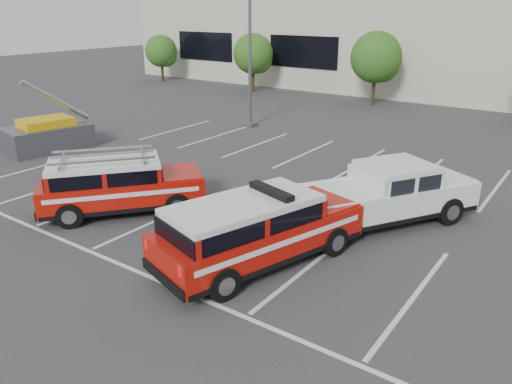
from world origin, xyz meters
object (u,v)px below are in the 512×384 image
(fire_chief_suv, at_px, (257,234))
(white_pickup, at_px, (381,200))
(utility_rig, at_px, (45,135))
(convention_building, at_px, (496,29))
(tree_mid_left, at_px, (377,59))
(ladder_suv, at_px, (119,189))
(tree_left, at_px, (254,55))
(tree_far_left, at_px, (162,52))
(light_pole_left, at_px, (250,29))

(fire_chief_suv, distance_m, white_pickup, 4.62)
(fire_chief_suv, height_order, utility_rig, utility_rig)
(convention_building, xyz_separation_m, tree_mid_left, (-5.09, -9.82, -1.68))
(tree_mid_left, relative_size, ladder_suv, 0.93)
(white_pickup, bearing_deg, tree_mid_left, 144.78)
(convention_building, distance_m, utility_rig, 32.35)
(ladder_suv, relative_size, utility_rig, 1.27)
(convention_building, relative_size, fire_chief_suv, 10.06)
(tree_left, bearing_deg, convention_building, 33.05)
(tree_far_left, xyz_separation_m, white_pickup, (27.97, -18.39, -1.76))
(convention_building, height_order, ladder_suv, convention_building)
(tree_left, bearing_deg, ladder_suv, -64.51)
(white_pickup, relative_size, ladder_suv, 1.20)
(light_pole_left, bearing_deg, tree_left, 124.52)
(tree_left, relative_size, utility_rig, 1.08)
(convention_building, xyz_separation_m, utility_rig, (-13.24, -29.24, -4.06))
(white_pickup, bearing_deg, convention_building, 127.18)
(fire_chief_suv, xyz_separation_m, ladder_suv, (-5.64, 0.25, -0.01))
(fire_chief_suv, bearing_deg, ladder_suv, -165.46)
(tree_mid_left, height_order, utility_rig, tree_mid_left)
(tree_left, distance_m, tree_mid_left, 10.00)
(fire_chief_suv, height_order, ladder_suv, ladder_suv)
(light_pole_left, bearing_deg, tree_far_left, 149.29)
(light_pole_left, bearing_deg, tree_mid_left, 72.90)
(tree_far_left, bearing_deg, ladder_suv, -47.33)
(convention_building, distance_m, tree_far_left, 27.03)
(tree_left, relative_size, fire_chief_suv, 0.74)
(convention_building, relative_size, light_pole_left, 5.86)
(fire_chief_suv, bearing_deg, convention_building, 109.28)
(convention_building, bearing_deg, ladder_suv, -97.71)
(tree_mid_left, distance_m, fire_chief_suv, 23.70)
(light_pole_left, height_order, ladder_suv, light_pole_left)
(tree_far_left, bearing_deg, fire_chief_suv, -40.77)
(tree_far_left, relative_size, ladder_suv, 0.77)
(tree_mid_left, xyz_separation_m, fire_chief_suv, (6.35, -22.72, -2.23))
(tree_mid_left, height_order, ladder_suv, tree_mid_left)
(tree_far_left, xyz_separation_m, fire_chief_suv, (26.35, -22.72, -1.70))
(tree_far_left, xyz_separation_m, ladder_suv, (20.72, -22.47, -1.70))
(convention_building, distance_m, tree_mid_left, 11.19)
(tree_far_left, relative_size, fire_chief_suv, 0.67)
(tree_left, distance_m, white_pickup, 25.79)
(tree_far_left, distance_m, ladder_suv, 30.61)
(fire_chief_suv, bearing_deg, light_pole_left, 143.75)
(tree_left, distance_m, utility_rig, 19.62)
(fire_chief_suv, relative_size, utility_rig, 1.46)
(fire_chief_suv, xyz_separation_m, white_pickup, (1.61, 4.33, -0.07))
(utility_rig, bearing_deg, tree_left, 107.26)
(tree_far_left, height_order, utility_rig, tree_far_left)
(convention_building, bearing_deg, white_pickup, -84.18)
(white_pickup, xyz_separation_m, utility_rig, (-16.11, -1.03, -0.08))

